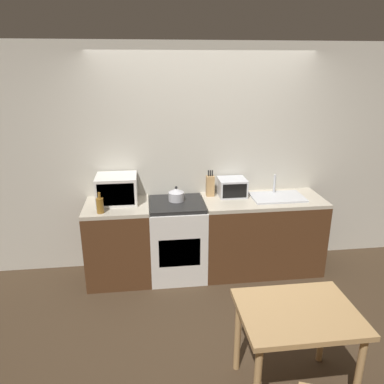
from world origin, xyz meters
The scene contains 12 objects.
ground_plane centered at (0.00, 0.00, 0.00)m, with size 16.00×16.00×0.00m, color #3D2D1E.
wall_back centered at (0.00, 1.07, 1.30)m, with size 10.00×0.06×2.60m.
counter_left_run centered at (-1.00, 0.73, 0.45)m, with size 0.70×0.62×0.90m.
counter_right_run centered at (0.66, 0.73, 0.45)m, with size 1.38×0.62×0.90m.
stove_range centered at (-0.34, 0.73, 0.45)m, with size 0.62×0.62×0.90m.
kettle centered at (-0.34, 0.79, 0.97)m, with size 0.18×0.18×0.17m.
microwave centered at (-0.99, 0.83, 1.05)m, with size 0.44×0.39×0.31m.
bottle centered at (-1.15, 0.53, 0.99)m, with size 0.08×0.08×0.22m.
knife_block centered at (0.07, 0.91, 1.02)m, with size 0.09×0.08×0.31m.
toaster_oven centered at (0.32, 0.88, 1.00)m, with size 0.32×0.28×0.21m.
sink_basin centered at (0.83, 0.74, 0.91)m, with size 0.60×0.38×0.24m.
dining_table centered at (0.37, -1.05, 0.62)m, with size 0.83×0.65×0.72m.
Camera 1 is at (-0.65, -3.15, 2.37)m, focal length 35.00 mm.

